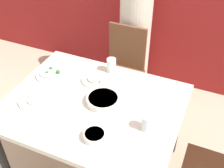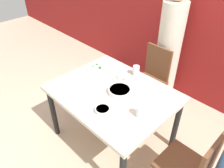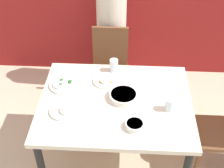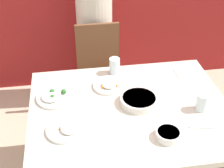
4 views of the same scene
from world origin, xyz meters
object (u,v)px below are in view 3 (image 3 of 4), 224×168
bowl_curry (123,96)px  plate_rice_adult (106,81)px  chair_adult_spot (110,66)px  glass_water_tall (114,65)px  person_adult (111,29)px

bowl_curry → plate_rice_adult: bearing=128.3°
chair_adult_spot → plate_rice_adult: bearing=-89.9°
plate_rice_adult → glass_water_tall: bearing=69.1°
chair_adult_spot → plate_rice_adult: size_ratio=4.05×
chair_adult_spot → person_adult: size_ratio=0.55×
chair_adult_spot → person_adult: bearing=90.0°
chair_adult_spot → glass_water_tall: bearing=-81.5°
person_adult → bowl_curry: 1.14m
person_adult → plate_rice_adult: size_ratio=7.36×
person_adult → plate_rice_adult: (0.00, -0.93, 0.01)m
person_adult → glass_water_tall: person_adult is taller
person_adult → glass_water_tall: size_ratio=13.66×
person_adult → bowl_curry: (0.16, -1.13, 0.02)m
chair_adult_spot → glass_water_tall: (0.06, -0.43, 0.33)m
chair_adult_spot → glass_water_tall: chair_adult_spot is taller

